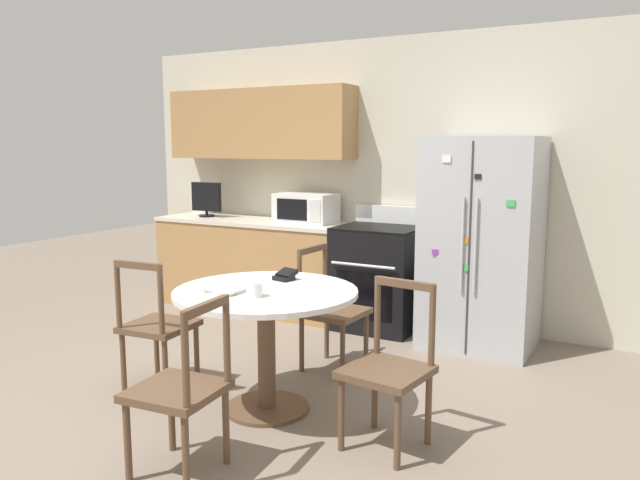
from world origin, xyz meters
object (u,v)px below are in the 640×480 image
at_px(dining_chair_right, 389,369).
at_px(wallet, 285,276).
at_px(dining_chair_far, 331,311).
at_px(countertop_tv, 206,198).
at_px(refrigerator, 482,243).
at_px(dining_chair_near, 181,391).
at_px(oven_range, 379,276).
at_px(dining_chair_left, 157,326).
at_px(microwave, 306,208).
at_px(candle_glass, 255,291).

bearing_deg(dining_chair_right, wallet, -14.56).
bearing_deg(dining_chair_far, countertop_tv, -115.31).
bearing_deg(refrigerator, countertop_tv, 178.68).
bearing_deg(dining_chair_near, oven_range, -1.46).
height_order(refrigerator, oven_range, refrigerator).
xyz_separation_m(refrigerator, dining_chair_left, (-1.65, -1.98, -0.42)).
height_order(oven_range, dining_chair_far, oven_range).
height_order(dining_chair_left, dining_chair_near, same).
bearing_deg(dining_chair_left, microwave, 86.94).
bearing_deg(countertop_tv, microwave, 3.48).
xyz_separation_m(refrigerator, microwave, (-1.72, 0.14, 0.19)).
bearing_deg(countertop_tv, dining_chair_near, -53.31).
xyz_separation_m(countertop_tv, wallet, (2.00, -1.69, -0.29)).
bearing_deg(microwave, refrigerator, -4.52).
distance_m(dining_chair_far, candle_glass, 1.09).
height_order(refrigerator, dining_chair_near, refrigerator).
relative_size(dining_chair_near, wallet, 6.00).
height_order(dining_chair_right, dining_chair_near, same).
bearing_deg(oven_range, dining_chair_right, -65.25).
bearing_deg(refrigerator, dining_chair_near, -105.58).
distance_m(dining_chair_left, wallet, 0.94).
distance_m(dining_chair_far, wallet, 0.66).
bearing_deg(refrigerator, wallet, -117.97).
xyz_separation_m(oven_range, wallet, (0.06, -1.68, 0.33)).
bearing_deg(refrigerator, microwave, 175.48).
bearing_deg(wallet, candle_glass, -79.73).
relative_size(dining_chair_right, candle_glass, 9.46).
relative_size(refrigerator, countertop_tv, 4.80).
relative_size(dining_chair_near, candle_glass, 9.46).
xyz_separation_m(oven_range, dining_chair_right, (0.94, -2.04, -0.03)).
bearing_deg(oven_range, dining_chair_near, -86.81).
height_order(countertop_tv, dining_chair_right, countertop_tv).
distance_m(oven_range, candle_glass, 2.19).
bearing_deg(dining_chair_far, wallet, -1.25).
bearing_deg(dining_chair_right, dining_chair_far, -39.87).
distance_m(refrigerator, microwave, 1.74).
distance_m(refrigerator, candle_glass, 2.24).
xyz_separation_m(oven_range, microwave, (-0.80, 0.08, 0.57)).
xyz_separation_m(dining_chair_near, dining_chair_far, (-0.05, 1.68, 0.00)).
xyz_separation_m(refrigerator, candle_glass, (-0.78, -2.10, -0.05)).
distance_m(microwave, wallet, 1.97).
distance_m(dining_chair_right, wallet, 1.02).
relative_size(dining_chair_right, dining_chair_left, 1.00).
height_order(dining_chair_right, wallet, dining_chair_right).
bearing_deg(wallet, countertop_tv, 139.88).
bearing_deg(candle_glass, oven_range, 93.91).
relative_size(microwave, dining_chair_near, 0.61).
relative_size(dining_chair_right, dining_chair_far, 1.00).
xyz_separation_m(countertop_tv, dining_chair_left, (1.21, -2.05, -0.65)).
bearing_deg(candle_glass, dining_chair_near, -89.19).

